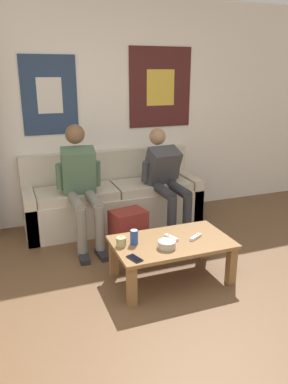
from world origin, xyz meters
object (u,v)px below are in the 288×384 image
object	(u,v)px
coffee_table	(172,247)
game_controller_near_right	(196,237)
person_seated_adult	(81,181)
backpack	(129,232)
drink_can_blue	(134,237)
ceramic_bowl	(167,244)
pillar_candle	(121,242)
cell_phone	(135,258)
game_controller_near_left	(171,238)
couch	(113,200)
person_seated_teen	(166,177)

from	to	relation	value
coffee_table	game_controller_near_right	distance (m)	0.23
person_seated_adult	backpack	world-z (taller)	person_seated_adult
coffee_table	drink_can_blue	distance (m)	0.35
person_seated_adult	game_controller_near_right	bearing A→B (deg)	-54.50
ceramic_bowl	pillar_candle	size ratio (longest dim) A/B	1.81
pillar_candle	drink_can_blue	distance (m)	0.11
cell_phone	game_controller_near_left	bearing A→B (deg)	29.22
ceramic_bowl	pillar_candle	distance (m)	0.38
coffee_table	person_seated_adult	bearing A→B (deg)	117.90
backpack	game_controller_near_left	xyz separation A→B (m)	(0.18, -0.62, 0.17)
couch	pillar_candle	distance (m)	1.36
person_seated_adult	pillar_candle	distance (m)	1.02
person_seated_teen	drink_can_blue	xyz separation A→B (m)	(-0.73, -1.00, -0.19)
person_seated_teen	game_controller_near_left	world-z (taller)	person_seated_teen
game_controller_near_right	cell_phone	xyz separation A→B (m)	(-0.62, -0.17, -0.01)
couch	pillar_candle	size ratio (longest dim) A/B	23.68
pillar_candle	game_controller_near_left	bearing A→B (deg)	-3.39
person_seated_teen	game_controller_near_right	xyz separation A→B (m)	(-0.20, -1.08, -0.24)
coffee_table	pillar_candle	world-z (taller)	pillar_candle
couch	cell_phone	size ratio (longest dim) A/B	13.51
couch	game_controller_near_right	distance (m)	1.45
person_seated_teen	pillar_candle	bearing A→B (deg)	-130.24
person_seated_adult	ceramic_bowl	size ratio (longest dim) A/B	7.89
person_seated_adult	drink_can_blue	xyz separation A→B (m)	(0.23, -0.98, -0.24)
person_seated_teen	backpack	distance (m)	0.81
coffee_table	person_seated_adult	size ratio (longest dim) A/B	0.82
person_seated_adult	backpack	size ratio (longest dim) A/B	2.91
person_seated_teen	cell_phone	world-z (taller)	person_seated_teen
game_controller_near_right	pillar_candle	bearing A→B (deg)	171.93
backpack	cell_phone	xyz separation A→B (m)	(-0.24, -0.85, 0.17)
coffee_table	cell_phone	bearing A→B (deg)	-154.05
person_seated_adult	person_seated_teen	world-z (taller)	person_seated_adult
pillar_candle	coffee_table	bearing A→B (deg)	-8.16
backpack	ceramic_bowl	distance (m)	0.79
person_seated_adult	drink_can_blue	world-z (taller)	person_seated_adult
game_controller_near_right	drink_can_blue	bearing A→B (deg)	171.04
couch	person_seated_adult	distance (m)	0.67
person_seated_teen	game_controller_near_left	size ratio (longest dim) A/B	7.60
person_seated_teen	drink_can_blue	world-z (taller)	person_seated_teen
person_seated_teen	pillar_candle	size ratio (longest dim) A/B	13.08
couch	drink_can_blue	xyz separation A→B (m)	(-0.20, -1.33, 0.13)
couch	coffee_table	world-z (taller)	couch
drink_can_blue	cell_phone	bearing A→B (deg)	-108.54
couch	coffee_table	distance (m)	1.39
coffee_table	game_controller_near_left	distance (m)	0.08
ceramic_bowl	couch	bearing A→B (deg)	90.81
backpack	drink_can_blue	size ratio (longest dim) A/B	3.38
person_seated_adult	coffee_table	bearing A→B (deg)	-62.10
ceramic_bowl	game_controller_near_left	distance (m)	0.18
couch	person_seated_adult	world-z (taller)	person_seated_adult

